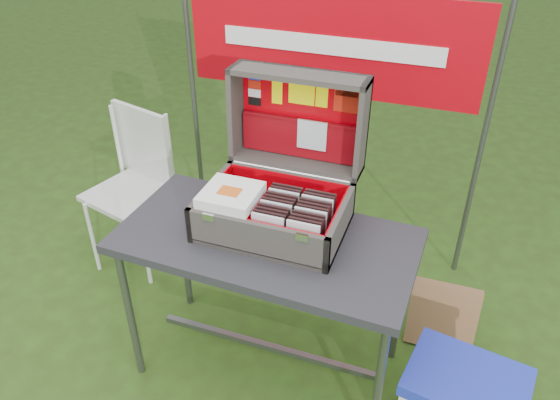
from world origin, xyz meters
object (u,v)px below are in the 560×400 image
at_px(suitcase, 278,162).
at_px(table, 267,305).
at_px(chair, 130,195).
at_px(cardboard_box, 442,316).

bearing_deg(suitcase, table, -93.56).
xyz_separation_m(table, suitcase, (0.01, 0.13, 0.69)).
xyz_separation_m(chair, cardboard_box, (1.84, -0.07, -0.29)).
bearing_deg(chair, table, -9.94).
xyz_separation_m(table, chair, (-1.05, 0.51, 0.07)).
bearing_deg(cardboard_box, chair, 177.07).
distance_m(table, suitcase, 0.71).
height_order(suitcase, cardboard_box, suitcase).
distance_m(suitcase, cardboard_box, 1.23).
height_order(suitcase, chair, suitcase).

